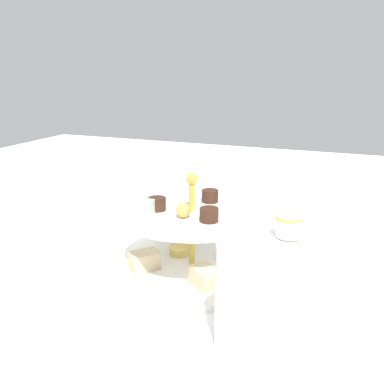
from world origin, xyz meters
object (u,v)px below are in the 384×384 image
object	(u,v)px
water_glass_tall_right	(243,298)
water_glass_short_left	(235,210)
butter_knife_right	(360,283)
water_glass_mid_back	(139,210)
tiered_serving_stand	(192,243)
teacup_with_saucer	(289,228)
butter_knife_left	(22,304)

from	to	relation	value
water_glass_tall_right	water_glass_short_left	xyz separation A→B (m)	(0.13, -0.41, -0.03)
water_glass_tall_right	butter_knife_right	distance (m)	0.28
water_glass_mid_back	water_glass_short_left	bearing A→B (deg)	-148.60
tiered_serving_stand	butter_knife_right	xyz separation A→B (m)	(-0.28, -0.05, -0.05)
teacup_with_saucer	tiered_serving_stand	bearing A→B (deg)	56.15
tiered_serving_stand	butter_knife_right	size ratio (longest dim) A/B	1.69
butter_knife_left	water_glass_mid_back	bearing A→B (deg)	131.84
teacup_with_saucer	butter_knife_left	size ratio (longest dim) A/B	0.53
tiered_serving_stand	water_glass_mid_back	xyz separation A→B (m)	(0.17, -0.12, 0.00)
water_glass_tall_right	butter_knife_right	xyz separation A→B (m)	(-0.14, -0.23, -0.07)
water_glass_tall_right	teacup_with_saucer	world-z (taller)	water_glass_tall_right
butter_knife_left	tiered_serving_stand	bearing A→B (deg)	92.87
teacup_with_saucer	butter_knife_right	xyz separation A→B (m)	(-0.14, 0.15, -0.02)
tiered_serving_stand	teacup_with_saucer	xyz separation A→B (m)	(-0.13, -0.20, -0.02)
water_glass_tall_right	butter_knife_right	world-z (taller)	water_glass_tall_right
water_glass_tall_right	butter_knife_right	bearing A→B (deg)	-120.22
water_glass_short_left	teacup_with_saucer	bearing A→B (deg)	166.75
tiered_serving_stand	butter_knife_right	bearing A→B (deg)	-169.63
water_glass_tall_right	water_glass_mid_back	distance (m)	0.43
water_glass_tall_right	tiered_serving_stand	bearing A→B (deg)	-52.57
tiered_serving_stand	water_glass_tall_right	bearing A→B (deg)	127.43
tiered_serving_stand	butter_knife_right	world-z (taller)	tiered_serving_stand
tiered_serving_stand	butter_knife_left	xyz separation A→B (m)	(0.19, 0.21, -0.05)
teacup_with_saucer	water_glass_mid_back	size ratio (longest dim) A/B	0.89
tiered_serving_stand	water_glass_short_left	xyz separation A→B (m)	(-0.01, -0.23, -0.01)
tiered_serving_stand	teacup_with_saucer	world-z (taller)	tiered_serving_stand
water_glass_short_left	teacup_with_saucer	xyz separation A→B (m)	(-0.12, 0.03, -0.01)
tiered_serving_stand	water_glass_mid_back	world-z (taller)	tiered_serving_stand
butter_knife_right	water_glass_mid_back	distance (m)	0.45
water_glass_tall_right	water_glass_mid_back	size ratio (longest dim) A/B	1.38
water_glass_tall_right	butter_knife_left	world-z (taller)	water_glass_tall_right
teacup_with_saucer	butter_knife_right	distance (m)	0.21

